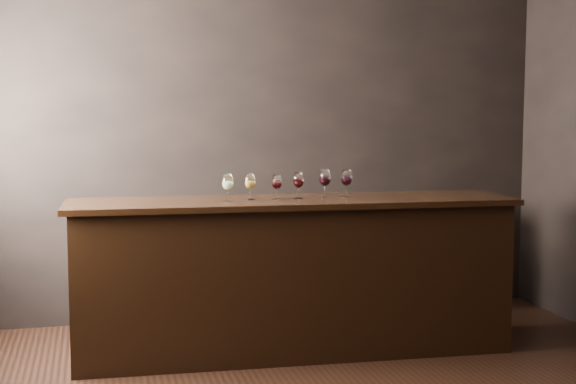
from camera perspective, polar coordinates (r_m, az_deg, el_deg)
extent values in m
cube|color=black|center=(6.72, -2.45, 2.97)|extent=(5.00, 0.02, 2.80)
cube|color=black|center=(2.49, 18.56, -2.29)|extent=(5.00, 0.02, 2.80)
cube|color=black|center=(5.76, 0.36, -6.19)|extent=(3.09, 0.81, 1.07)
cube|color=black|center=(5.67, 0.37, -0.70)|extent=(3.19, 0.88, 0.04)
cube|color=black|center=(6.67, 0.27, -4.91)|extent=(2.73, 0.40, 0.98)
cylinder|color=white|center=(5.54, -4.30, -0.64)|extent=(0.07, 0.07, 0.00)
cylinder|color=white|center=(5.53, -4.30, -0.25)|extent=(0.01, 0.01, 0.07)
ellipsoid|color=white|center=(5.52, -4.31, 0.72)|extent=(0.08, 0.08, 0.12)
cylinder|color=white|center=(5.52, -4.31, 1.26)|extent=(0.06, 0.06, 0.01)
ellipsoid|color=#D2E082|center=(5.52, -4.31, 0.53)|extent=(0.07, 0.07, 0.05)
cylinder|color=white|center=(5.64, -2.71, -0.51)|extent=(0.07, 0.07, 0.00)
cylinder|color=white|center=(5.64, -2.71, -0.15)|extent=(0.01, 0.01, 0.07)
ellipsoid|color=white|center=(5.63, -2.72, 0.76)|extent=(0.08, 0.08, 0.11)
cylinder|color=white|center=(5.62, -2.72, 1.26)|extent=(0.06, 0.06, 0.01)
ellipsoid|color=#B68526|center=(5.63, -2.72, 0.58)|extent=(0.06, 0.06, 0.05)
cylinder|color=white|center=(5.67, -0.80, -0.48)|extent=(0.06, 0.06, 0.00)
cylinder|color=white|center=(5.67, -0.80, -0.13)|extent=(0.01, 0.01, 0.07)
ellipsoid|color=white|center=(5.66, -0.80, 0.72)|extent=(0.07, 0.07, 0.10)
cylinder|color=white|center=(5.65, -0.80, 1.19)|extent=(0.05, 0.05, 0.01)
ellipsoid|color=black|center=(5.66, -0.80, 0.55)|extent=(0.06, 0.06, 0.05)
cylinder|color=white|center=(5.70, 0.74, -0.44)|extent=(0.07, 0.07, 0.00)
cylinder|color=white|center=(5.70, 0.74, -0.07)|extent=(0.01, 0.01, 0.07)
ellipsoid|color=white|center=(5.69, 0.74, 0.85)|extent=(0.08, 0.08, 0.11)
cylinder|color=white|center=(5.68, 0.74, 1.36)|extent=(0.06, 0.06, 0.01)
ellipsoid|color=black|center=(5.69, 0.74, 0.67)|extent=(0.06, 0.06, 0.05)
cylinder|color=white|center=(5.76, 2.64, -0.38)|extent=(0.07, 0.07, 0.00)
cylinder|color=white|center=(5.76, 2.64, 0.03)|extent=(0.01, 0.01, 0.08)
ellipsoid|color=white|center=(5.75, 2.64, 1.03)|extent=(0.09, 0.09, 0.12)
cylinder|color=white|center=(5.74, 2.64, 1.58)|extent=(0.06, 0.06, 0.01)
ellipsoid|color=black|center=(5.75, 2.64, 0.83)|extent=(0.07, 0.07, 0.06)
cylinder|color=white|center=(5.82, 4.18, -0.32)|extent=(0.07, 0.07, 0.00)
cylinder|color=white|center=(5.82, 4.18, 0.07)|extent=(0.01, 0.01, 0.08)
ellipsoid|color=white|center=(5.81, 4.19, 1.05)|extent=(0.09, 0.09, 0.12)
cylinder|color=white|center=(5.80, 4.19, 1.58)|extent=(0.06, 0.06, 0.01)
ellipsoid|color=black|center=(5.81, 4.18, 0.85)|extent=(0.07, 0.07, 0.06)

